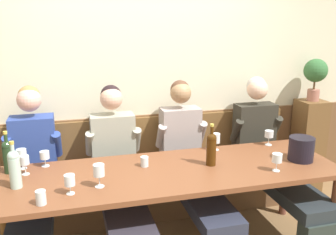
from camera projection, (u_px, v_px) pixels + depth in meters
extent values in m
cube|color=beige|center=(142.00, 70.00, 3.62)|extent=(6.80, 0.08, 2.80)
cube|color=brown|center=(145.00, 160.00, 3.81)|extent=(6.80, 0.03, 0.95)
cube|color=brown|center=(150.00, 192.00, 3.67)|extent=(2.99, 0.42, 0.44)
cube|color=brown|center=(149.00, 169.00, 3.60)|extent=(2.93, 0.39, 0.05)
cube|color=brown|center=(145.00, 139.00, 3.71)|extent=(2.99, 0.04, 0.45)
cube|color=brown|center=(168.00, 173.00, 2.87)|extent=(2.69, 0.84, 0.04)
cylinder|color=brown|center=(333.00, 217.00, 2.96)|extent=(0.07, 0.07, 0.71)
cylinder|color=brown|center=(4.00, 215.00, 2.98)|extent=(0.07, 0.07, 0.71)
cylinder|color=brown|center=(285.00, 181.00, 3.61)|extent=(0.07, 0.07, 0.71)
cube|color=#252F3E|center=(32.00, 218.00, 2.78)|extent=(0.31, 1.14, 0.11)
cube|color=#2B418C|center=(34.00, 148.00, 3.26)|extent=(0.37, 0.22, 0.58)
sphere|color=#E1A695|center=(29.00, 100.00, 3.14)|extent=(0.20, 0.20, 0.20)
sphere|color=#9F7944|center=(29.00, 96.00, 3.15)|extent=(0.19, 0.19, 0.19)
cylinder|color=#2B418C|center=(9.00, 148.00, 3.16)|extent=(0.08, 0.20, 0.27)
cylinder|color=#2B418C|center=(57.00, 144.00, 3.26)|extent=(0.08, 0.20, 0.27)
cube|color=#302D37|center=(124.00, 207.00, 2.96)|extent=(0.33, 1.14, 0.11)
cube|color=#999B8A|center=(113.00, 143.00, 3.44)|extent=(0.40, 0.21, 0.55)
sphere|color=#DEAA8F|center=(111.00, 99.00, 3.32)|extent=(0.20, 0.20, 0.20)
sphere|color=black|center=(111.00, 95.00, 3.33)|extent=(0.19, 0.19, 0.19)
cylinder|color=#999B8A|center=(90.00, 144.00, 3.34)|extent=(0.08, 0.20, 0.27)
cylinder|color=#999B8A|center=(136.00, 140.00, 3.44)|extent=(0.08, 0.20, 0.27)
cube|color=#292E40|center=(201.00, 197.00, 3.12)|extent=(0.31, 1.14, 0.11)
cube|color=#9D918E|center=(180.00, 137.00, 3.60)|extent=(0.37, 0.21, 0.57)
sphere|color=#A27A54|center=(181.00, 93.00, 3.47)|extent=(0.20, 0.20, 0.20)
sphere|color=brown|center=(180.00, 90.00, 3.49)|extent=(0.18, 0.18, 0.18)
cylinder|color=#9D918E|center=(161.00, 136.00, 3.50)|extent=(0.08, 0.20, 0.27)
cylinder|color=#9D918E|center=(201.00, 133.00, 3.60)|extent=(0.08, 0.20, 0.27)
cube|color=#242B30|center=(284.00, 186.00, 3.32)|extent=(0.34, 1.14, 0.11)
cube|color=#2B2921|center=(254.00, 131.00, 3.80)|extent=(0.41, 0.19, 0.56)
sphere|color=beige|center=(257.00, 89.00, 3.67)|extent=(0.21, 0.21, 0.21)
sphere|color=beige|center=(256.00, 86.00, 3.69)|extent=(0.19, 0.19, 0.19)
cylinder|color=#2B2921|center=(237.00, 130.00, 3.70)|extent=(0.08, 0.20, 0.27)
cylinder|color=#2B2921|center=(275.00, 127.00, 3.81)|extent=(0.08, 0.20, 0.27)
cylinder|color=black|center=(301.00, 149.00, 3.04)|extent=(0.20, 0.20, 0.20)
cylinder|color=#AACBBF|center=(15.00, 173.00, 2.55)|extent=(0.08, 0.08, 0.22)
sphere|color=#AACBBF|center=(13.00, 156.00, 2.52)|extent=(0.08, 0.08, 0.08)
cylinder|color=#AACBBF|center=(12.00, 149.00, 2.50)|extent=(0.03, 0.03, 0.08)
cylinder|color=gold|center=(12.00, 143.00, 2.49)|extent=(0.03, 0.03, 0.02)
cylinder|color=#1F361D|center=(8.00, 160.00, 2.80)|extent=(0.08, 0.08, 0.20)
sphere|color=#1F361D|center=(7.00, 146.00, 2.77)|extent=(0.08, 0.08, 0.08)
cylinder|color=#1F361D|center=(6.00, 139.00, 2.76)|extent=(0.03, 0.03, 0.08)
cylinder|color=gold|center=(5.00, 133.00, 2.74)|extent=(0.03, 0.03, 0.02)
cylinder|color=#3F2208|center=(211.00, 152.00, 2.94)|extent=(0.08, 0.08, 0.21)
sphere|color=#3F2208|center=(212.00, 138.00, 2.91)|extent=(0.08, 0.08, 0.08)
cylinder|color=#3F2208|center=(212.00, 132.00, 2.90)|extent=(0.03, 0.03, 0.09)
cylinder|color=gold|center=(212.00, 125.00, 2.88)|extent=(0.03, 0.03, 0.02)
cylinder|color=silver|center=(268.00, 145.00, 3.43)|extent=(0.07, 0.07, 0.00)
cylinder|color=silver|center=(269.00, 141.00, 3.42)|extent=(0.01, 0.01, 0.07)
cylinder|color=silver|center=(269.00, 134.00, 3.41)|extent=(0.08, 0.08, 0.06)
cylinder|color=#F2DF7F|center=(269.00, 136.00, 3.41)|extent=(0.07, 0.07, 0.02)
cylinder|color=silver|center=(276.00, 171.00, 2.85)|extent=(0.06, 0.06, 0.00)
cylinder|color=silver|center=(276.00, 166.00, 2.84)|extent=(0.01, 0.01, 0.07)
cylinder|color=silver|center=(277.00, 158.00, 2.83)|extent=(0.08, 0.08, 0.07)
cylinder|color=silver|center=(46.00, 166.00, 2.94)|extent=(0.06, 0.06, 0.00)
cylinder|color=silver|center=(45.00, 162.00, 2.94)|extent=(0.01, 0.01, 0.06)
cylinder|color=silver|center=(45.00, 155.00, 2.92)|extent=(0.07, 0.07, 0.06)
cylinder|color=#F2D891|center=(45.00, 157.00, 2.92)|extent=(0.06, 0.06, 0.02)
cylinder|color=silver|center=(26.00, 174.00, 2.79)|extent=(0.06, 0.06, 0.00)
cylinder|color=silver|center=(25.00, 169.00, 2.78)|extent=(0.01, 0.01, 0.08)
cylinder|color=silver|center=(24.00, 160.00, 2.76)|extent=(0.07, 0.07, 0.07)
cylinder|color=#F1D183|center=(25.00, 162.00, 2.77)|extent=(0.06, 0.06, 0.03)
cylinder|color=silver|center=(100.00, 186.00, 2.59)|extent=(0.07, 0.07, 0.00)
cylinder|color=silver|center=(99.00, 181.00, 2.58)|extent=(0.01, 0.01, 0.08)
cylinder|color=silver|center=(99.00, 170.00, 2.56)|extent=(0.08, 0.08, 0.08)
cylinder|color=#F4E189|center=(99.00, 174.00, 2.56)|extent=(0.07, 0.07, 0.02)
cylinder|color=silver|center=(23.00, 168.00, 2.90)|extent=(0.06, 0.06, 0.00)
cylinder|color=silver|center=(23.00, 164.00, 2.89)|extent=(0.01, 0.01, 0.07)
cylinder|color=silver|center=(21.00, 154.00, 2.87)|extent=(0.08, 0.08, 0.08)
cylinder|color=#EDE07B|center=(22.00, 158.00, 2.87)|extent=(0.07, 0.07, 0.02)
cylinder|color=silver|center=(71.00, 194.00, 2.48)|extent=(0.06, 0.06, 0.00)
cylinder|color=silver|center=(70.00, 189.00, 2.48)|extent=(0.01, 0.01, 0.06)
cylinder|color=silver|center=(70.00, 180.00, 2.46)|extent=(0.07, 0.07, 0.07)
cylinder|color=#EDD67D|center=(70.00, 184.00, 2.47)|extent=(0.06, 0.06, 0.02)
cylinder|color=silver|center=(216.00, 150.00, 3.30)|extent=(0.06, 0.06, 0.00)
cylinder|color=silver|center=(216.00, 146.00, 3.29)|extent=(0.01, 0.01, 0.06)
cylinder|color=silver|center=(216.00, 138.00, 3.27)|extent=(0.07, 0.07, 0.08)
cylinder|color=beige|center=(216.00, 142.00, 3.28)|extent=(0.06, 0.06, 0.02)
cylinder|color=silver|center=(144.00, 161.00, 2.93)|extent=(0.06, 0.06, 0.08)
cylinder|color=silver|center=(41.00, 198.00, 2.33)|extent=(0.07, 0.07, 0.09)
cube|color=brown|center=(308.00, 146.00, 4.08)|extent=(0.28, 0.28, 1.04)
cylinder|color=#A46756|center=(313.00, 95.00, 3.93)|extent=(0.12, 0.12, 0.12)
cylinder|color=brown|center=(314.00, 85.00, 3.90)|extent=(0.02, 0.02, 0.10)
sphere|color=#316434|center=(316.00, 70.00, 3.86)|extent=(0.24, 0.24, 0.24)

